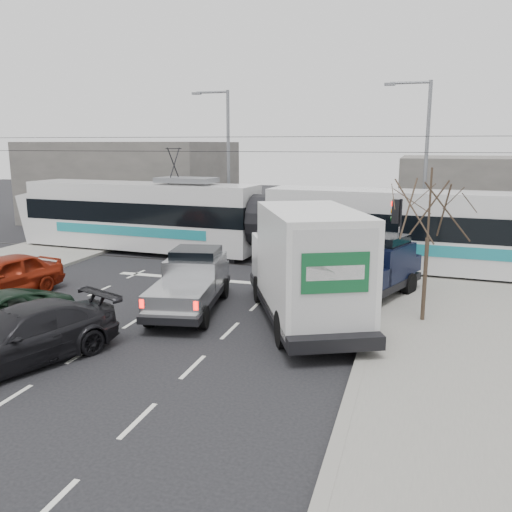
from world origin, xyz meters
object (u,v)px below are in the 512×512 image
(red_car, at_px, (1,277))
(silver_pickup, at_px, (192,281))
(bare_tree, at_px, (429,211))
(street_lamp_far, at_px, (225,156))
(navy_pickup, at_px, (370,269))
(traffic_signal, at_px, (397,224))
(street_lamp_near, at_px, (422,159))
(box_truck, at_px, (306,267))
(tram, at_px, (262,222))
(dark_car, at_px, (22,336))

(red_car, bearing_deg, silver_pickup, 18.80)
(bare_tree, relative_size, street_lamp_far, 0.56)
(navy_pickup, bearing_deg, traffic_signal, 84.48)
(street_lamp_far, distance_m, navy_pickup, 15.37)
(navy_pickup, bearing_deg, street_lamp_near, 100.96)
(red_car, bearing_deg, traffic_signal, 32.58)
(bare_tree, height_order, silver_pickup, bare_tree)
(box_truck, bearing_deg, bare_tree, -9.69)
(tram, height_order, dark_car, tram)
(tram, bearing_deg, red_car, -125.45)
(navy_pickup, relative_size, red_car, 1.25)
(traffic_signal, distance_m, street_lamp_far, 14.47)
(traffic_signal, relative_size, red_car, 0.73)
(bare_tree, distance_m, traffic_signal, 4.28)
(street_lamp_near, bearing_deg, navy_pickup, -100.39)
(street_lamp_near, relative_size, silver_pickup, 1.51)
(bare_tree, height_order, box_truck, bare_tree)
(traffic_signal, xyz_separation_m, street_lamp_near, (0.84, 7.50, 2.37))
(red_car, bearing_deg, tram, 62.58)
(street_lamp_far, height_order, tram, street_lamp_far)
(bare_tree, distance_m, dark_car, 12.70)
(traffic_signal, height_order, box_truck, box_truck)
(box_truck, bearing_deg, street_lamp_far, 94.20)
(box_truck, distance_m, dark_car, 8.77)
(street_lamp_far, bearing_deg, tram, -54.38)
(traffic_signal, distance_m, navy_pickup, 2.40)
(tram, bearing_deg, street_lamp_far, 129.41)
(tram, height_order, red_car, tram)
(street_lamp_near, height_order, street_lamp_far, same)
(street_lamp_near, height_order, red_car, street_lamp_near)
(street_lamp_near, bearing_deg, bare_tree, -88.58)
(silver_pickup, bearing_deg, traffic_signal, 23.89)
(tram, relative_size, silver_pickup, 4.65)
(tram, xyz_separation_m, silver_pickup, (-0.18, -8.58, -0.97))
(traffic_signal, xyz_separation_m, tram, (-6.72, 4.01, -0.74))
(bare_tree, xyz_separation_m, red_car, (-15.62, -1.50, -2.95))
(tram, bearing_deg, silver_pickup, -87.43)
(traffic_signal, relative_size, box_truck, 0.44)
(tram, distance_m, navy_pickup, 8.21)
(tram, relative_size, navy_pickup, 4.50)
(bare_tree, distance_m, red_car, 15.96)
(traffic_signal, bearing_deg, box_truck, -117.66)
(street_lamp_far, xyz_separation_m, navy_pickup, (9.82, -11.15, -3.91))
(navy_pickup, bearing_deg, bare_tree, -28.74)
(dark_car, bearing_deg, street_lamp_near, 84.18)
(bare_tree, relative_size, red_car, 1.01)
(street_lamp_near, relative_size, street_lamp_far, 1.00)
(tram, xyz_separation_m, dark_car, (-2.58, -14.60, -1.22))
(traffic_signal, height_order, street_lamp_far, street_lamp_far)
(silver_pickup, distance_m, red_car, 7.64)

